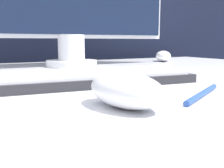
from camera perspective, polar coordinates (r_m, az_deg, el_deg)
partition_panel at (r=1.19m, az=-21.22°, el=-0.98°), size 5.00×0.03×1.27m
computer_mouse_near at (r=0.32m, az=2.95°, el=-1.28°), size 0.08×0.12×0.04m
keyboard at (r=0.49m, az=-6.54°, el=1.31°), size 0.43×0.18×0.02m
computer_mouse_far at (r=1.07m, az=11.09°, el=5.99°), size 0.11×0.13×0.04m
pen at (r=0.40m, az=19.08°, el=-2.02°), size 0.14×0.08×0.01m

